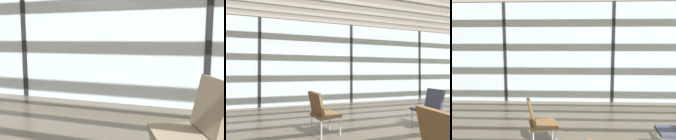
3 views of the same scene
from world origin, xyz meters
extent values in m
cube|color=silver|center=(0.00, 5.20, 1.61)|extent=(14.00, 0.08, 3.23)
cube|color=black|center=(-3.50, 5.20, 1.61)|extent=(0.10, 0.12, 3.23)
cube|color=black|center=(0.00, 5.20, 1.61)|extent=(0.10, 0.12, 3.23)
ellipsoid|color=#B2BCD6|center=(0.53, 11.01, 1.87)|extent=(10.47, 3.74, 3.74)
sphere|color=gray|center=(-4.29, 11.01, 1.87)|extent=(2.06, 2.06, 2.06)
sphere|color=black|center=(-2.35, 9.29, 2.15)|extent=(0.28, 0.28, 0.28)
sphere|color=black|center=(-1.45, 9.29, 2.15)|extent=(0.28, 0.28, 0.28)
sphere|color=black|center=(-0.55, 9.29, 2.15)|extent=(0.28, 0.28, 0.28)
sphere|color=black|center=(0.35, 9.29, 2.15)|extent=(0.28, 0.28, 0.28)
sphere|color=black|center=(1.25, 9.29, 2.15)|extent=(0.28, 0.28, 0.28)
cube|color=brown|center=(-1.82, 1.95, 0.40)|extent=(0.60, 0.60, 0.06)
cube|color=brown|center=(-2.03, 1.89, 0.65)|extent=(0.27, 0.50, 0.44)
cylinder|color=#BCBCC1|center=(-1.56, 1.81, 0.18)|extent=(0.03, 0.03, 0.37)
cylinder|color=#BCBCC1|center=(-1.68, 2.21, 0.18)|extent=(0.03, 0.03, 0.37)
cylinder|color=#BCBCC1|center=(-2.08, 2.09, 0.18)|extent=(0.03, 0.03, 0.37)
cube|color=#33384C|center=(0.42, 1.68, 0.40)|extent=(0.53, 0.53, 0.06)
cylinder|color=#BCBCC1|center=(0.23, 1.91, 0.18)|extent=(0.03, 0.03, 0.37)
camera|label=1|loc=(3.26, 0.94, 1.17)|focal=39.43mm
camera|label=2|loc=(-2.56, -1.32, 1.26)|focal=26.78mm
camera|label=3|loc=(-1.27, -2.02, 1.88)|focal=35.64mm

